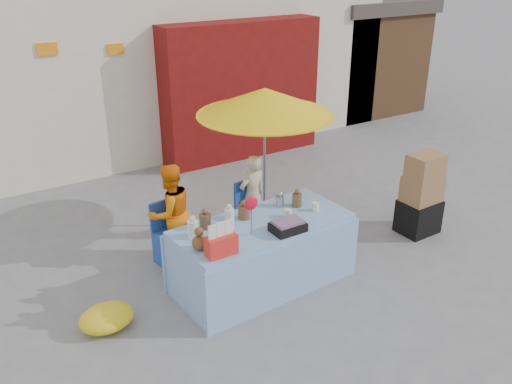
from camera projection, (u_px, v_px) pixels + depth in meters
ground at (263, 288)px, 6.66m from camera, size 80.00×80.00×0.00m
market_table at (262, 253)px, 6.58m from camera, size 2.25×1.15×1.33m
chair_left at (177, 245)px, 7.10m from camera, size 0.55×0.54×0.85m
chair_right at (257, 222)px, 7.71m from camera, size 0.55×0.54×0.85m
vendor_orange at (171, 213)px, 7.03m from camera, size 0.73×0.61×1.34m
vendor_beige at (252, 196)px, 7.66m from camera, size 0.49×0.36×1.22m
umbrella at (265, 102)px, 7.39m from camera, size 1.90×1.90×2.09m
box_stack at (421, 197)px, 7.75m from camera, size 0.56×0.46×1.21m
tarp_bundle at (107, 318)px, 5.91m from camera, size 0.70×0.61×0.27m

